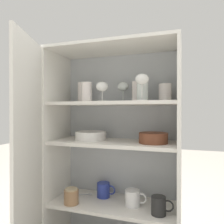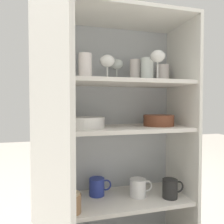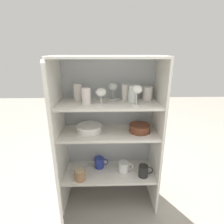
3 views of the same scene
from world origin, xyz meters
The scene contains 24 objects.
ground_plane centered at (0.00, 0.00, 0.00)m, with size 8.00×8.00×0.00m, color gray.
cupboard_back_panel centered at (0.00, 0.32, 0.63)m, with size 0.81×0.02×1.26m, color #B2B7BC.
cupboard_side_left centered at (-0.39, 0.16, 0.63)m, with size 0.02×0.35×1.26m, color white.
cupboard_side_right centered at (0.39, 0.16, 0.63)m, with size 0.02×0.35×1.26m, color white.
cupboard_top_panel centered at (0.00, 0.16, 1.27)m, with size 0.81×0.35×0.02m, color white.
shelf_board_lower centered at (0.00, 0.16, 0.29)m, with size 0.77×0.31×0.02m, color silver.
shelf_board_middle centered at (0.00, 0.16, 0.68)m, with size 0.77×0.31×0.02m, color silver.
shelf_board_upper centered at (0.00, 0.16, 0.92)m, with size 0.77×0.31×0.02m, color silver.
cupboard_door centered at (-0.34, -0.21, 0.63)m, with size 0.15×0.38×1.26m.
tumbler_glass_0 centered at (0.13, 0.22, 1.00)m, with size 0.06×0.06×0.13m.
tumbler_glass_1 centered at (0.31, 0.23, 0.99)m, with size 0.08×0.08×0.11m.
tumbler_glass_2 centered at (-0.16, 0.12, 0.99)m, with size 0.07×0.07×0.12m.
tumbler_glass_3 centered at (-0.24, 0.22, 1.00)m, with size 0.07×0.07×0.14m.
tumbler_glass_4 centered at (0.18, 0.16, 1.00)m, with size 0.07×0.07×0.13m.
wine_glass_0 centered at (0.20, 0.07, 1.04)m, with size 0.08×0.08×0.15m.
wine_glass_1 centered at (-0.06, 0.11, 1.02)m, with size 0.08×0.08×0.12m.
wine_glass_2 centered at (0.04, 0.26, 1.03)m, with size 0.07×0.07×0.14m.
plate_stack_white centered at (-0.16, 0.17, 0.71)m, with size 0.20×0.20×0.05m.
mixing_bowl_large centered at (0.25, 0.15, 0.72)m, with size 0.17×0.17×0.06m.
coffee_mug_primary centered at (-0.09, 0.22, 0.35)m, with size 0.13×0.08×0.10m.
coffee_mug_extra_1 centered at (0.13, 0.15, 0.35)m, with size 0.13×0.09×0.10m.
coffee_mug_extra_2 centered at (0.29, 0.09, 0.35)m, with size 0.12×0.08×0.10m.
storage_jar centered at (-0.24, 0.06, 0.35)m, with size 0.09×0.09×0.09m.
serving_spoon centered at (-0.24, 0.21, 0.31)m, with size 0.17×0.07×0.01m.
Camera 3 is at (-0.01, -1.13, 1.30)m, focal length 28.00 mm.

